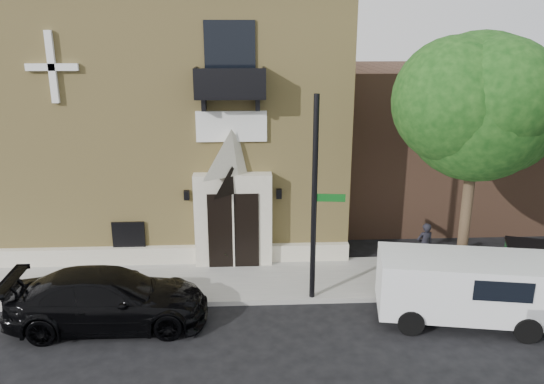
{
  "coord_description": "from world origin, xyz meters",
  "views": [
    {
      "loc": [
        -0.53,
        -14.18,
        7.89
      ],
      "look_at": [
        0.27,
        2.0,
        2.94
      ],
      "focal_mm": 35.0,
      "sensor_mm": 36.0,
      "label": 1
    }
  ],
  "objects_px": {
    "cargo_van": "(471,287)",
    "street_sign": "(315,200)",
    "fire_hydrant": "(466,283)",
    "dumpster": "(537,263)",
    "pedestrian_near": "(424,245)",
    "black_sedan": "(109,299)"
  },
  "relations": [
    {
      "from": "dumpster",
      "to": "fire_hydrant",
      "type": "bearing_deg",
      "value": -147.06
    },
    {
      "from": "street_sign",
      "to": "fire_hydrant",
      "type": "xyz_separation_m",
      "value": [
        4.72,
        -0.02,
        -2.73
      ]
    },
    {
      "from": "black_sedan",
      "to": "street_sign",
      "type": "xyz_separation_m",
      "value": [
        5.81,
        1.06,
        2.43
      ]
    },
    {
      "from": "black_sedan",
      "to": "fire_hydrant",
      "type": "relative_size",
      "value": 7.78
    },
    {
      "from": "black_sedan",
      "to": "dumpster",
      "type": "relative_size",
      "value": 2.47
    },
    {
      "from": "black_sedan",
      "to": "pedestrian_near",
      "type": "height_order",
      "value": "pedestrian_near"
    },
    {
      "from": "pedestrian_near",
      "to": "street_sign",
      "type": "bearing_deg",
      "value": 14.21
    },
    {
      "from": "dumpster",
      "to": "cargo_van",
      "type": "bearing_deg",
      "value": -127.35
    },
    {
      "from": "dumpster",
      "to": "pedestrian_near",
      "type": "xyz_separation_m",
      "value": [
        -3.25,
        1.26,
        0.15
      ]
    },
    {
      "from": "street_sign",
      "to": "pedestrian_near",
      "type": "relative_size",
      "value": 3.83
    },
    {
      "from": "cargo_van",
      "to": "street_sign",
      "type": "xyz_separation_m",
      "value": [
        -4.22,
        1.41,
        2.15
      ]
    },
    {
      "from": "black_sedan",
      "to": "pedestrian_near",
      "type": "xyz_separation_m",
      "value": [
        9.82,
        2.92,
        0.16
      ]
    },
    {
      "from": "cargo_van",
      "to": "fire_hydrant",
      "type": "relative_size",
      "value": 7.09
    },
    {
      "from": "street_sign",
      "to": "pedestrian_near",
      "type": "bearing_deg",
      "value": 31.16
    },
    {
      "from": "dumpster",
      "to": "pedestrian_near",
      "type": "bearing_deg",
      "value": 177.99
    },
    {
      "from": "fire_hydrant",
      "to": "pedestrian_near",
      "type": "xyz_separation_m",
      "value": [
        -0.71,
        1.88,
        0.45
      ]
    },
    {
      "from": "black_sedan",
      "to": "cargo_van",
      "type": "relative_size",
      "value": 1.1
    },
    {
      "from": "cargo_van",
      "to": "street_sign",
      "type": "distance_m",
      "value": 4.94
    },
    {
      "from": "fire_hydrant",
      "to": "dumpster",
      "type": "xyz_separation_m",
      "value": [
        2.54,
        0.62,
        0.3
      ]
    },
    {
      "from": "street_sign",
      "to": "dumpster",
      "type": "height_order",
      "value": "street_sign"
    },
    {
      "from": "black_sedan",
      "to": "dumpster",
      "type": "bearing_deg",
      "value": -84.19
    },
    {
      "from": "black_sedan",
      "to": "pedestrian_near",
      "type": "relative_size",
      "value": 3.41
    }
  ]
}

